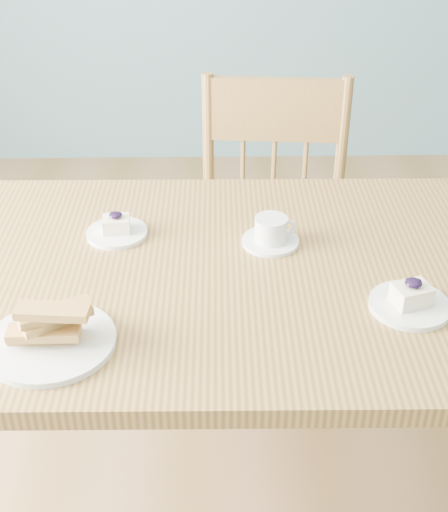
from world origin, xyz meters
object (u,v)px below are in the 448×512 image
object	(u,v)px
coffee_cup	(271,233)
biscotti_plate	(49,332)
dining_chair	(271,243)
cheesecake_plate_far	(117,229)
dining_table	(271,298)
cheesecake_plate_near	(410,301)

from	to	relation	value
coffee_cup	biscotti_plate	size ratio (longest dim) A/B	0.54
dining_chair	cheesecake_plate_far	bearing A→B (deg)	-127.66
biscotti_plate	cheesecake_plate_far	bearing A→B (deg)	78.61
biscotti_plate	dining_table	bearing A→B (deg)	30.18
cheesecake_plate_near	biscotti_plate	world-z (taller)	biscotti_plate
coffee_cup	biscotti_plate	world-z (taller)	biscotti_plate
dining_chair	cheesecake_plate_near	size ratio (longest dim) A/B	6.12
dining_table	coffee_cup	size ratio (longest dim) A/B	11.56
cheesecake_plate_near	biscotti_plate	distance (m)	0.69
cheesecake_plate_near	coffee_cup	bearing A→B (deg)	135.71
biscotti_plate	cheesecake_plate_near	bearing A→B (deg)	8.35
dining_table	dining_chair	bearing A→B (deg)	85.50
cheesecake_plate_near	cheesecake_plate_far	xyz separation A→B (m)	(-0.61, 0.29, -0.00)
coffee_cup	cheesecake_plate_far	bearing A→B (deg)	164.30
coffee_cup	cheesecake_plate_near	bearing A→B (deg)	-53.01
coffee_cup	dining_chair	bearing A→B (deg)	75.64
dining_table	dining_chair	distance (m)	0.62
dining_chair	coffee_cup	size ratio (longest dim) A/B	7.58
dining_table	cheesecake_plate_far	distance (m)	0.39
cheesecake_plate_near	cheesecake_plate_far	distance (m)	0.67
coffee_cup	biscotti_plate	bearing A→B (deg)	-149.66
dining_table	cheesecake_plate_far	xyz separation A→B (m)	(-0.35, 0.14, 0.09)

